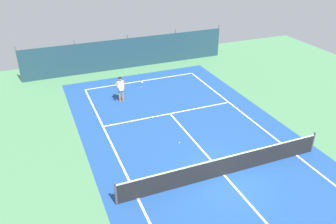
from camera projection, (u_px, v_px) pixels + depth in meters
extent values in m
plane|color=#4C8456|center=(224.00, 175.00, 15.81)|extent=(36.00, 36.00, 0.00)
cube|color=#1E478C|center=(224.00, 175.00, 15.81)|extent=(11.02, 26.60, 0.01)
cube|color=white|center=(141.00, 81.00, 25.55)|extent=(8.22, 0.10, 0.01)
cube|color=white|center=(138.00, 198.00, 14.43)|extent=(0.10, 23.80, 0.01)
cube|color=white|center=(296.00, 155.00, 17.19)|extent=(0.10, 23.80, 0.01)
cube|color=white|center=(170.00, 114.00, 21.05)|extent=(8.22, 0.10, 0.01)
cube|color=white|center=(224.00, 175.00, 15.81)|extent=(0.10, 12.80, 0.01)
cube|color=white|center=(142.00, 82.00, 25.43)|extent=(0.10, 0.30, 0.01)
cube|color=black|center=(225.00, 167.00, 15.59)|extent=(9.92, 0.03, 0.95)
cube|color=white|center=(226.00, 157.00, 15.36)|extent=(9.92, 0.04, 0.05)
cylinder|color=#47474C|center=(116.00, 194.00, 13.88)|extent=(0.10, 0.10, 1.10)
cylinder|color=#47474C|center=(313.00, 142.00, 17.24)|extent=(0.10, 0.10, 1.10)
cube|color=#1E3D4C|center=(129.00, 53.00, 27.50)|extent=(16.22, 0.06, 2.40)
cylinder|color=#595B60|center=(19.00, 65.00, 24.76)|extent=(0.08, 0.08, 2.70)
cylinder|color=#595B60|center=(76.00, 58.00, 26.12)|extent=(0.08, 0.08, 2.70)
cylinder|color=#595B60|center=(128.00, 51.00, 27.48)|extent=(0.08, 0.08, 2.70)
cylinder|color=#595B60|center=(175.00, 45.00, 28.84)|extent=(0.08, 0.08, 2.70)
cylinder|color=#595B60|center=(218.00, 40.00, 30.20)|extent=(0.08, 0.08, 2.70)
cube|color=#234C1E|center=(127.00, 59.00, 28.30)|extent=(14.60, 0.70, 1.10)
cylinder|color=#9E7051|center=(123.00, 95.00, 22.47)|extent=(0.12, 0.12, 0.82)
cylinder|color=#9E7051|center=(120.00, 95.00, 22.40)|extent=(0.12, 0.12, 0.82)
cylinder|color=white|center=(121.00, 88.00, 22.21)|extent=(0.40, 0.40, 0.22)
cube|color=white|center=(120.00, 85.00, 22.11)|extent=(0.37, 0.21, 0.56)
sphere|color=#9E7051|center=(120.00, 79.00, 21.91)|extent=(0.22, 0.22, 0.22)
cylinder|color=black|center=(120.00, 78.00, 21.87)|extent=(0.23, 0.23, 0.04)
cylinder|color=#9E7051|center=(124.00, 84.00, 22.18)|extent=(0.09, 0.09, 0.58)
cylinder|color=#9E7051|center=(117.00, 86.00, 21.92)|extent=(0.11, 0.53, 0.41)
cylinder|color=black|center=(118.00, 90.00, 21.71)|extent=(0.04, 0.27, 0.13)
torus|color=teal|center=(118.00, 87.00, 21.61)|extent=(0.31, 0.14, 0.29)
sphere|color=#CCDB33|center=(179.00, 143.00, 18.14)|extent=(0.07, 0.07, 0.07)
sphere|color=#CCDB33|center=(141.00, 87.00, 24.51)|extent=(0.07, 0.07, 0.07)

